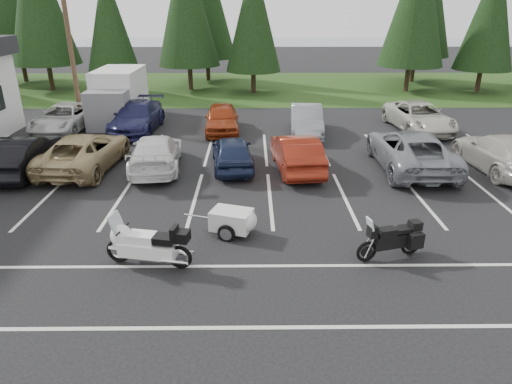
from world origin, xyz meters
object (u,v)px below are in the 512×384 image
object	(u,v)px
utility_pole	(69,38)
car_near_4	(232,152)
car_near_3	(156,152)
car_far_4	(419,117)
car_near_6	(411,150)
car_far_3	(306,120)
cargo_trailer	(232,222)
adventure_motorcycle	(390,236)
car_near_2	(85,152)
touring_motorcycle	(147,241)
car_near_7	(501,153)
car_far_1	(137,117)
car_far_2	(222,118)
box_truck	(116,97)
car_near_1	(23,155)
car_near_5	(296,153)

from	to	relation	value
utility_pole	car_near_4	world-z (taller)	utility_pole
car_near_3	car_far_4	distance (m)	14.49
car_near_4	car_near_6	distance (m)	7.47
car_far_3	car_near_4	bearing A→B (deg)	-121.40
car_near_3	car_far_3	bearing A→B (deg)	-148.14
utility_pole	cargo_trailer	distance (m)	17.04
car_near_4	adventure_motorcycle	distance (m)	8.73
car_near_2	touring_motorcycle	size ratio (longest dim) A/B	2.04
car_near_7	car_far_4	distance (m)	6.57
car_near_6	car_far_1	world-z (taller)	car_near_6
car_far_3	utility_pole	bearing A→B (deg)	173.09
car_far_2	car_far_3	size ratio (longest dim) A/B	0.95
box_truck	car_near_1	world-z (taller)	box_truck
car_near_4	cargo_trailer	world-z (taller)	car_near_4
adventure_motorcycle	car_far_4	bearing A→B (deg)	52.67
car_near_5	car_far_2	world-z (taller)	car_near_5
cargo_trailer	adventure_motorcycle	bearing A→B (deg)	0.49
car_near_4	car_near_6	world-z (taller)	car_near_6
car_near_1	cargo_trailer	size ratio (longest dim) A/B	2.71
car_near_4	cargo_trailer	size ratio (longest dim) A/B	2.35
car_near_6	cargo_trailer	world-z (taller)	car_near_6
car_far_4	car_near_2	bearing A→B (deg)	-164.85
utility_pole	car_near_6	xyz separation A→B (m)	(16.50, -7.81, -3.88)
cargo_trailer	car_near_6	bearing A→B (deg)	57.41
car_far_3	touring_motorcycle	xyz separation A→B (m)	(-5.65, -12.99, -0.02)
utility_pole	car_near_5	xyz separation A→B (m)	(11.71, -7.94, -3.95)
car_near_3	car_far_2	size ratio (longest dim) A/B	1.12
car_near_4	car_far_4	world-z (taller)	car_far_4
car_near_1	car_near_7	world-z (taller)	car_near_1
car_near_2	car_far_3	distance (m)	11.20
car_near_1	car_near_6	xyz separation A→B (m)	(15.99, 0.38, 0.04)
utility_pole	car_far_1	size ratio (longest dim) A/B	1.69
car_near_2	car_near_3	distance (m)	2.97
car_near_5	car_near_6	xyz separation A→B (m)	(4.79, 0.13, 0.07)
cargo_trailer	adventure_motorcycle	size ratio (longest dim) A/B	0.80
car_near_2	touring_motorcycle	world-z (taller)	car_near_2
car_near_2	car_near_5	size ratio (longest dim) A/B	1.19
utility_pole	adventure_motorcycle	world-z (taller)	utility_pole
car_near_6	touring_motorcycle	xyz separation A→B (m)	(-9.41, -7.60, -0.08)
car_near_5	car_near_6	bearing A→B (deg)	175.89
car_near_4	car_far_2	distance (m)	5.84
car_near_2	car_far_1	bearing A→B (deg)	-93.27
car_near_1	car_far_3	xyz separation A→B (m)	(12.23, 5.77, -0.02)
car_near_1	car_far_4	distance (m)	19.60
car_near_1	adventure_motorcycle	size ratio (longest dim) A/B	2.16
car_far_2	car_far_3	world-z (taller)	car_far_3
car_far_2	box_truck	bearing A→B (deg)	156.16
car_near_2	car_near_4	bearing A→B (deg)	-175.39
car_far_3	car_near_3	bearing A→B (deg)	-138.61
car_near_3	car_near_4	size ratio (longest dim) A/B	1.20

